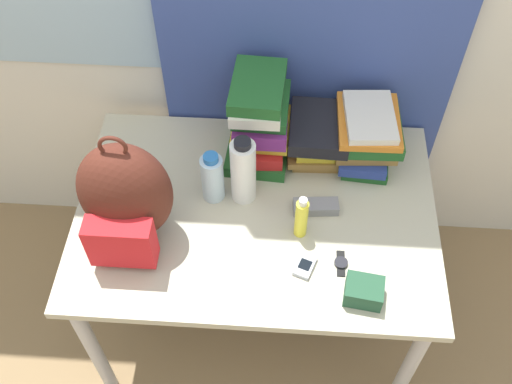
{
  "coord_description": "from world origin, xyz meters",
  "views": [
    {
      "loc": [
        0.08,
        -0.76,
        2.32
      ],
      "look_at": [
        0.0,
        0.42,
        0.81
      ],
      "focal_mm": 42.0,
      "sensor_mm": 36.0,
      "label": 1
    }
  ],
  "objects_px": {
    "sports_bottle": "(243,171)",
    "camera_pouch": "(364,291)",
    "water_bottle": "(212,177)",
    "cell_phone": "(305,266)",
    "book_stack_left": "(259,120)",
    "sunscreen_bottle": "(301,218)",
    "backpack": "(125,197)",
    "book_stack_center": "(318,136)",
    "book_stack_right": "(367,134)",
    "sunglasses_case": "(316,207)",
    "wristwatch": "(341,263)"
  },
  "relations": [
    {
      "from": "cell_phone",
      "to": "camera_pouch",
      "type": "xyz_separation_m",
      "value": [
        0.17,
        -0.09,
        0.03
      ]
    },
    {
      "from": "sunglasses_case",
      "to": "book_stack_center",
      "type": "bearing_deg",
      "value": 89.69
    },
    {
      "from": "backpack",
      "to": "water_bottle",
      "type": "height_order",
      "value": "backpack"
    },
    {
      "from": "sports_bottle",
      "to": "cell_phone",
      "type": "bearing_deg",
      "value": -52.07
    },
    {
      "from": "book_stack_center",
      "to": "cell_phone",
      "type": "distance_m",
      "value": 0.49
    },
    {
      "from": "book_stack_center",
      "to": "water_bottle",
      "type": "xyz_separation_m",
      "value": [
        -0.35,
        -0.21,
        0.01
      ]
    },
    {
      "from": "backpack",
      "to": "camera_pouch",
      "type": "relative_size",
      "value": 3.51
    },
    {
      "from": "backpack",
      "to": "book_stack_center",
      "type": "distance_m",
      "value": 0.71
    },
    {
      "from": "book_stack_right",
      "to": "water_bottle",
      "type": "distance_m",
      "value": 0.56
    },
    {
      "from": "wristwatch",
      "to": "sports_bottle",
      "type": "bearing_deg",
      "value": 142.17
    },
    {
      "from": "book_stack_center",
      "to": "sports_bottle",
      "type": "bearing_deg",
      "value": -139.82
    },
    {
      "from": "backpack",
      "to": "book_stack_right",
      "type": "height_order",
      "value": "backpack"
    },
    {
      "from": "sports_bottle",
      "to": "wristwatch",
      "type": "height_order",
      "value": "sports_bottle"
    },
    {
      "from": "sunscreen_bottle",
      "to": "wristwatch",
      "type": "distance_m",
      "value": 0.19
    },
    {
      "from": "backpack",
      "to": "sunscreen_bottle",
      "type": "xyz_separation_m",
      "value": [
        0.54,
        0.03,
        -0.1
      ]
    },
    {
      "from": "water_bottle",
      "to": "wristwatch",
      "type": "bearing_deg",
      "value": -29.96
    },
    {
      "from": "water_bottle",
      "to": "camera_pouch",
      "type": "distance_m",
      "value": 0.61
    },
    {
      "from": "backpack",
      "to": "sunglasses_case",
      "type": "distance_m",
      "value": 0.62
    },
    {
      "from": "sunglasses_case",
      "to": "water_bottle",
      "type": "bearing_deg",
      "value": 173.31
    },
    {
      "from": "sports_bottle",
      "to": "camera_pouch",
      "type": "height_order",
      "value": "sports_bottle"
    },
    {
      "from": "cell_phone",
      "to": "sunglasses_case",
      "type": "xyz_separation_m",
      "value": [
        0.03,
        0.22,
        0.01
      ]
    },
    {
      "from": "cell_phone",
      "to": "sunglasses_case",
      "type": "relative_size",
      "value": 0.62
    },
    {
      "from": "wristwatch",
      "to": "backpack",
      "type": "bearing_deg",
      "value": 173.02
    },
    {
      "from": "wristwatch",
      "to": "book_stack_center",
      "type": "bearing_deg",
      "value": 99.74
    },
    {
      "from": "water_bottle",
      "to": "sunscreen_bottle",
      "type": "xyz_separation_m",
      "value": [
        0.3,
        -0.14,
        -0.01
      ]
    },
    {
      "from": "backpack",
      "to": "sunglasses_case",
      "type": "bearing_deg",
      "value": 11.82
    },
    {
      "from": "sports_bottle",
      "to": "book_stack_center",
      "type": "bearing_deg",
      "value": 40.18
    },
    {
      "from": "camera_pouch",
      "to": "sports_bottle",
      "type": "bearing_deg",
      "value": 136.82
    },
    {
      "from": "book_stack_left",
      "to": "book_stack_right",
      "type": "bearing_deg",
      "value": 0.26
    },
    {
      "from": "book_stack_left",
      "to": "wristwatch",
      "type": "relative_size",
      "value": 3.52
    },
    {
      "from": "water_bottle",
      "to": "sports_bottle",
      "type": "distance_m",
      "value": 0.11
    },
    {
      "from": "water_bottle",
      "to": "camera_pouch",
      "type": "height_order",
      "value": "water_bottle"
    },
    {
      "from": "backpack",
      "to": "water_bottle",
      "type": "xyz_separation_m",
      "value": [
        0.24,
        0.16,
        -0.09
      ]
    },
    {
      "from": "water_bottle",
      "to": "cell_phone",
      "type": "height_order",
      "value": "water_bottle"
    },
    {
      "from": "sports_bottle",
      "to": "camera_pouch",
      "type": "distance_m",
      "value": 0.54
    },
    {
      "from": "backpack",
      "to": "cell_phone",
      "type": "relative_size",
      "value": 4.51
    },
    {
      "from": "sunscreen_bottle",
      "to": "water_bottle",
      "type": "bearing_deg",
      "value": 155.38
    },
    {
      "from": "book_stack_right",
      "to": "camera_pouch",
      "type": "relative_size",
      "value": 2.26
    },
    {
      "from": "book_stack_left",
      "to": "cell_phone",
      "type": "relative_size",
      "value": 3.4
    },
    {
      "from": "book_stack_center",
      "to": "book_stack_right",
      "type": "xyz_separation_m",
      "value": [
        0.17,
        -0.0,
        0.02
      ]
    },
    {
      "from": "book_stack_center",
      "to": "sports_bottle",
      "type": "height_order",
      "value": "sports_bottle"
    },
    {
      "from": "book_stack_right",
      "to": "sunscreen_bottle",
      "type": "height_order",
      "value": "book_stack_right"
    },
    {
      "from": "sports_bottle",
      "to": "camera_pouch",
      "type": "relative_size",
      "value": 2.18
    },
    {
      "from": "backpack",
      "to": "book_stack_right",
      "type": "xyz_separation_m",
      "value": [
        0.76,
        0.38,
        -0.07
      ]
    },
    {
      "from": "sports_bottle",
      "to": "cell_phone",
      "type": "distance_m",
      "value": 0.37
    },
    {
      "from": "sunscreen_bottle",
      "to": "wristwatch",
      "type": "bearing_deg",
      "value": -40.18
    },
    {
      "from": "water_bottle",
      "to": "sports_bottle",
      "type": "relative_size",
      "value": 0.75
    },
    {
      "from": "book_stack_center",
      "to": "wristwatch",
      "type": "xyz_separation_m",
      "value": [
        0.08,
        -0.46,
        -0.08
      ]
    },
    {
      "from": "backpack",
      "to": "wristwatch",
      "type": "height_order",
      "value": "backpack"
    },
    {
      "from": "camera_pouch",
      "to": "wristwatch",
      "type": "height_order",
      "value": "camera_pouch"
    }
  ]
}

